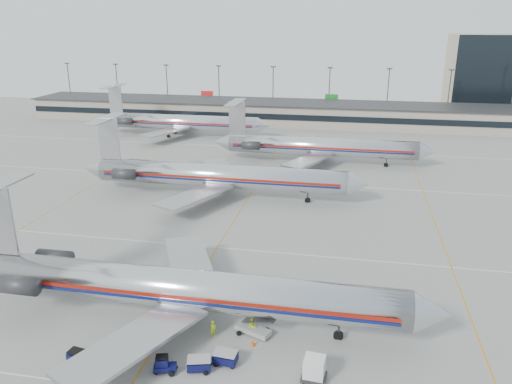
% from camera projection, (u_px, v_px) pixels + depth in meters
% --- Properties ---
extents(ground, '(260.00, 260.00, 0.00)m').
position_uv_depth(ground, '(195.00, 284.00, 57.80)').
color(ground, gray).
rests_on(ground, ground).
extents(apron_markings, '(160.00, 0.15, 0.02)m').
position_uv_depth(apron_markings, '(217.00, 247.00, 67.08)').
color(apron_markings, silver).
rests_on(apron_markings, ground).
extents(terminal, '(162.00, 17.00, 6.25)m').
position_uv_depth(terminal, '(295.00, 113.00, 147.73)').
color(terminal, gray).
rests_on(terminal, ground).
extents(light_mast_row, '(163.60, 0.40, 15.28)m').
position_uv_depth(light_mast_row, '(301.00, 88.00, 158.99)').
color(light_mast_row, '#38383D').
rests_on(light_mast_row, ground).
extents(distant_building, '(30.00, 20.00, 25.00)m').
position_uv_depth(distant_building, '(497.00, 75.00, 161.33)').
color(distant_building, tan).
rests_on(distant_building, ground).
extents(jet_foreground, '(50.52, 29.75, 13.22)m').
position_uv_depth(jet_foreground, '(176.00, 287.00, 49.48)').
color(jet_foreground, silver).
rests_on(jet_foreground, ground).
extents(jet_second_row, '(50.46, 29.71, 13.21)m').
position_uv_depth(jet_second_row, '(214.00, 175.00, 85.45)').
color(jet_second_row, silver).
rests_on(jet_second_row, ground).
extents(jet_third_row, '(46.83, 28.81, 12.81)m').
position_uv_depth(jet_third_row, '(317.00, 146.00, 105.79)').
color(jet_third_row, silver).
rests_on(jet_third_row, ground).
extents(jet_back_row, '(47.27, 29.08, 12.93)m').
position_uv_depth(jet_back_row, '(179.00, 122.00, 131.14)').
color(jet_back_row, silver).
rests_on(jet_back_row, ground).
extents(tug_left, '(2.51, 1.52, 1.92)m').
position_uv_depth(tug_left, '(79.00, 361.00, 43.33)').
color(tug_left, '#090B36').
rests_on(tug_left, ground).
extents(tug_center, '(2.13, 1.45, 1.58)m').
position_uv_depth(tug_center, '(164.00, 365.00, 43.07)').
color(tug_center, '#090B36').
rests_on(tug_center, ground).
extents(cart_inner, '(2.15, 1.55, 1.17)m').
position_uv_depth(cart_inner, '(225.00, 358.00, 44.17)').
color(cart_inner, '#090B36').
rests_on(cart_inner, ground).
extents(cart_outer, '(2.32, 1.86, 1.15)m').
position_uv_depth(cart_outer, '(199.00, 364.00, 43.38)').
color(cart_outer, '#090B36').
rests_on(cart_outer, ground).
extents(uld_container, '(2.20, 1.89, 2.17)m').
position_uv_depth(uld_container, '(314.00, 369.00, 42.01)').
color(uld_container, '#2D2D30').
rests_on(uld_container, ground).
extents(belt_loader, '(4.31, 2.52, 2.21)m').
position_uv_depth(belt_loader, '(254.00, 329.00, 48.38)').
color(belt_loader, gray).
rests_on(belt_loader, ground).
extents(ramp_worker_near, '(0.69, 0.76, 1.74)m').
position_uv_depth(ramp_worker_near, '(213.00, 329.00, 47.88)').
color(ramp_worker_near, '#A2CF13').
rests_on(ramp_worker_near, ground).
extents(ramp_worker_far, '(0.99, 0.91, 1.64)m').
position_uv_depth(ramp_worker_far, '(252.00, 326.00, 48.36)').
color(ramp_worker_far, '#BBD714').
rests_on(ramp_worker_far, ground).
extents(cone_right, '(0.60, 0.60, 0.65)m').
position_uv_depth(cone_right, '(253.00, 343.00, 46.70)').
color(cone_right, '#FB4308').
rests_on(cone_right, ground).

